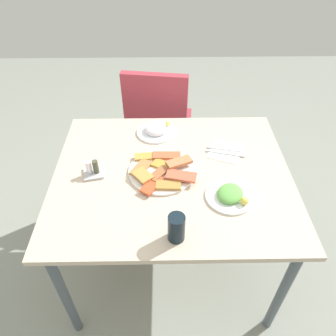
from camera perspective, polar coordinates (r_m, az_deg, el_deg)
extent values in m
plane|color=gray|center=(2.08, 0.57, -15.64)|extent=(6.00, 6.00, 0.00)
cube|color=beige|center=(1.52, 0.74, -1.25)|extent=(1.12, 0.93, 0.02)
cylinder|color=#49525B|center=(1.64, -17.85, -20.67)|extent=(0.04, 0.04, 0.70)
cylinder|color=#49525B|center=(1.67, 19.56, -19.97)|extent=(0.04, 0.04, 0.70)
cylinder|color=#49525B|center=(2.12, -13.22, -0.95)|extent=(0.04, 0.04, 0.70)
cylinder|color=#49525B|center=(2.14, 13.83, -0.64)|extent=(0.04, 0.04, 0.70)
cube|color=#A63240|center=(2.34, -1.39, 7.52)|extent=(0.47, 0.47, 0.06)
cube|color=#A63240|center=(2.04, -2.28, 10.49)|extent=(0.40, 0.11, 0.46)
cylinder|color=brown|center=(2.61, 3.44, 5.44)|extent=(0.03, 0.03, 0.40)
cylinder|color=brown|center=(2.66, -4.80, 6.04)|extent=(0.03, 0.03, 0.40)
cylinder|color=brown|center=(2.32, 2.68, -0.14)|extent=(0.03, 0.03, 0.40)
cylinder|color=brown|center=(2.37, -6.50, 0.63)|extent=(0.03, 0.03, 0.40)
cylinder|color=white|center=(1.52, -1.12, -0.57)|extent=(0.31, 0.31, 0.01)
cube|color=#BA8E38|center=(1.53, -0.99, 0.49)|extent=(0.12, 0.10, 0.01)
cube|color=#AE7E3B|center=(1.43, 0.07, -3.08)|extent=(0.12, 0.06, 0.01)
cube|color=#9D5E39|center=(1.48, -1.74, -1.07)|extent=(0.10, 0.11, 0.01)
cube|color=#C9754B|center=(1.52, 1.98, 1.07)|extent=(0.13, 0.10, 0.02)
cube|color=#BD933F|center=(1.58, -3.41, 2.09)|extent=(0.14, 0.06, 0.01)
cube|color=#CB8C43|center=(1.47, -4.50, -1.26)|extent=(0.11, 0.11, 0.01)
cube|color=#D45D41|center=(1.46, 2.36, -1.39)|extent=(0.15, 0.09, 0.01)
cube|color=#DF4E2A|center=(1.44, -2.81, -2.98)|extent=(0.12, 0.13, 0.01)
cube|color=#C75E3A|center=(1.58, -0.26, 2.18)|extent=(0.14, 0.05, 0.02)
cube|color=#B97744|center=(1.52, -4.80, 0.02)|extent=(0.11, 0.13, 0.01)
cylinder|color=white|center=(1.43, 10.85, -4.92)|extent=(0.21, 0.21, 0.01)
ellipsoid|color=#62AC4B|center=(1.42, 10.94, -4.45)|extent=(0.16, 0.17, 0.04)
sphere|color=#E6D050|center=(1.39, 13.40, -5.69)|extent=(0.03, 0.03, 0.03)
cylinder|color=white|center=(1.76, -2.20, 6.39)|extent=(0.21, 0.21, 0.01)
ellipsoid|color=white|center=(1.75, -2.21, 6.89)|extent=(0.13, 0.13, 0.05)
sphere|color=#DED44E|center=(1.80, -0.08, 7.86)|extent=(0.02, 0.02, 0.02)
cylinder|color=black|center=(1.23, 1.49, -10.56)|extent=(0.09, 0.09, 0.12)
cube|color=white|center=(1.66, 10.05, 2.90)|extent=(0.20, 0.20, 0.00)
cube|color=silver|center=(1.64, 10.16, 2.61)|extent=(0.19, 0.06, 0.00)
cube|color=silver|center=(1.67, 9.98, 3.40)|extent=(0.17, 0.05, 0.00)
cube|color=#B2B2B7|center=(1.55, -13.05, -0.80)|extent=(0.11, 0.11, 0.01)
cylinder|color=white|center=(1.53, -13.84, 0.21)|extent=(0.03, 0.03, 0.06)
cylinder|color=#474937|center=(1.52, -12.68, 0.30)|extent=(0.03, 0.03, 0.07)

